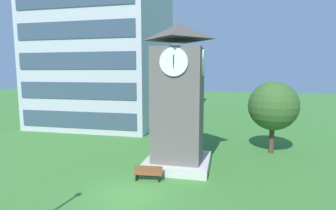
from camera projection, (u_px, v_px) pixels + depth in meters
ground_plane at (129, 193)px, 14.87m from camera, size 160.00×160.00×0.00m
office_building at (106, 14)px, 34.93m from camera, size 14.91×15.77×28.80m
clock_tower at (178, 105)px, 18.61m from camera, size 4.47×4.47×10.07m
park_bench at (148, 173)px, 16.64m from camera, size 1.84×0.65×0.88m
tree_streetside at (273, 106)px, 21.82m from camera, size 4.05×4.05×6.04m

